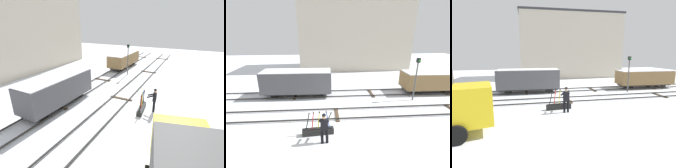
# 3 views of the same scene
# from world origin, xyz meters

# --- Properties ---
(ground_plane) EXTENTS (60.00, 60.00, 0.00)m
(ground_plane) POSITION_xyz_m (0.00, 0.00, 0.00)
(ground_plane) COLOR silver
(track_main_line) EXTENTS (44.00, 1.94, 0.18)m
(track_main_line) POSITION_xyz_m (0.00, 0.00, 0.11)
(track_main_line) COLOR #2D2B28
(track_main_line) RESTS_ON ground_plane
(track_siding_near) EXTENTS (44.00, 1.94, 0.18)m
(track_siding_near) POSITION_xyz_m (0.00, 3.81, 0.11)
(track_siding_near) COLOR #2D2B28
(track_siding_near) RESTS_ON ground_plane
(switch_lever_frame) EXTENTS (1.83, 0.52, 1.45)m
(switch_lever_frame) POSITION_xyz_m (-1.23, -2.15, 0.25)
(switch_lever_frame) COLOR black
(switch_lever_frame) RESTS_ON ground_plane
(rail_worker) EXTENTS (0.58, 0.70, 1.77)m
(rail_worker) POSITION_xyz_m (-0.87, -2.92, 1.00)
(rail_worker) COLOR black
(rail_worker) RESTS_ON ground_plane
(signal_post) EXTENTS (0.24, 0.32, 3.63)m
(signal_post) POSITION_xyz_m (6.68, 2.08, 2.24)
(signal_post) COLOR #4C4C4C
(signal_post) RESTS_ON ground_plane
(apartment_building) EXTENTS (16.22, 7.00, 10.23)m
(apartment_building) POSITION_xyz_m (3.69, 15.76, 5.12)
(apartment_building) COLOR beige
(apartment_building) RESTS_ON ground_plane
(freight_car_near_switch) EXTENTS (6.29, 2.27, 2.02)m
(freight_car_near_switch) POSITION_xyz_m (9.72, 3.81, 1.19)
(freight_car_near_switch) COLOR #2D2B28
(freight_car_near_switch) RESTS_ON ground_plane
(freight_car_far_end) EXTENTS (6.08, 2.08, 2.38)m
(freight_car_far_end) POSITION_xyz_m (-3.27, 3.81, 1.37)
(freight_car_far_end) COLOR #2D2B28
(freight_car_far_end) RESTS_ON ground_plane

